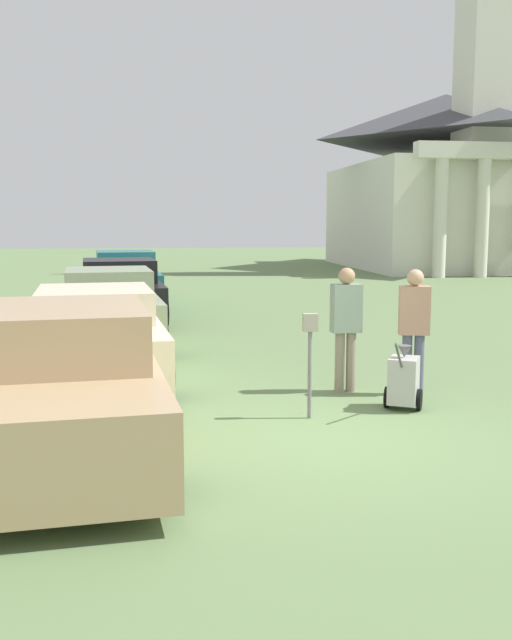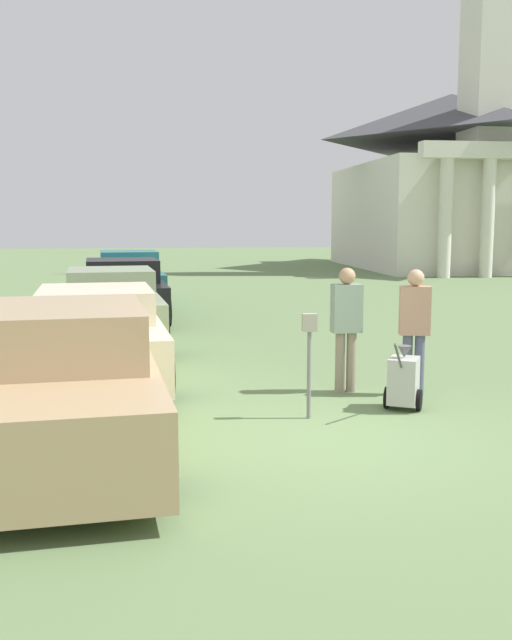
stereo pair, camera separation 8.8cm
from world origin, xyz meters
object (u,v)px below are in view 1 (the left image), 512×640
object	(u,v)px
parked_car_cream	(95,336)
church	(448,162)
parking_meter	(310,345)
person_worker	(346,321)
parked_car_black	(119,292)
parked_car_teal	(125,280)
parked_car_tan	(67,383)
parked_car_sage	(109,309)
equipment_cart	(404,380)
person_supervisor	(414,323)

from	to	relation	value
parked_car_cream	church	distance (m)	30.23
parking_meter	person_worker	xyz separation A→B (m)	(0.80, 1.32, 0.11)
parked_car_cream	parked_car_black	size ratio (longest dim) A/B	1.04
parked_car_teal	parking_meter	xyz separation A→B (m)	(2.83, -12.72, 0.19)
parked_car_black	person_worker	bearing A→B (deg)	-71.65
parked_car_tan	parked_car_sage	bearing A→B (deg)	84.36
person_worker	equipment_cart	distance (m)	1.33
parked_car_black	equipment_cart	world-z (taller)	parked_car_black
equipment_cart	parking_meter	bearing A→B (deg)	-140.83
parked_car_sage	parked_car_teal	distance (m)	7.00
parking_meter	person_supervisor	bearing A→B (deg)	30.80
parked_car_sage	parked_car_black	xyz separation A→B (m)	(0.00, 3.75, -0.01)
church	parked_car_sage	bearing A→B (deg)	-126.05
church	person_worker	bearing A→B (deg)	-115.15
parked_car_sage	equipment_cart	size ratio (longest dim) A/B	4.80
person_worker	parked_car_cream	bearing A→B (deg)	-24.17
parked_car_sage	person_worker	xyz separation A→B (m)	(3.63, -4.40, 0.31)
parked_car_tan	parked_car_teal	size ratio (longest dim) A/B	1.10
person_worker	equipment_cart	size ratio (longest dim) A/B	1.80
parked_car_tan	person_supervisor	size ratio (longest dim) A/B	2.95
person_worker	church	bearing A→B (deg)	-119.51
parked_car_black	person_supervisor	world-z (taller)	person_supervisor
parked_car_tan	equipment_cart	distance (m)	4.28
parked_car_black	parked_car_teal	size ratio (longest dim) A/B	1.02
parked_car_tan	parked_car_black	world-z (taller)	parked_car_tan
parked_car_cream	equipment_cart	xyz separation A→B (m)	(4.13, -2.36, -0.30)
parked_car_teal	parked_car_black	bearing A→B (deg)	-95.65
equipment_cart	parked_car_black	bearing A→B (deg)	141.84
parked_car_sage	parked_car_black	distance (m)	3.75
parked_car_cream	parked_car_sage	distance (m)	3.10
person_supervisor	parked_car_cream	bearing A→B (deg)	-6.38
parked_car_sage	parked_car_cream	bearing A→B (deg)	-95.64
parked_car_sage	parking_meter	world-z (taller)	parked_car_sage
person_supervisor	parked_car_black	bearing A→B (deg)	-48.65
parked_car_cream	parked_car_black	bearing A→B (deg)	84.35
person_worker	church	world-z (taller)	church
parked_car_sage	parked_car_black	bearing A→B (deg)	84.34
parked_car_cream	church	size ratio (longest dim) A/B	0.20
parked_car_tan	parked_car_sage	distance (m)	6.53
church	parked_car_cream	bearing A→B (deg)	-122.55
parked_car_tan	person_worker	distance (m)	4.22
parked_car_tan	parked_car_cream	bearing A→B (deg)	84.36
parking_meter	equipment_cart	xyz separation A→B (m)	(1.31, 0.27, -0.53)
person_supervisor	parked_car_tan	bearing A→B (deg)	35.14
parked_car_black	parked_car_sage	bearing A→B (deg)	-95.66
parked_car_cream	parked_car_sage	world-z (taller)	parked_car_sage
parked_car_cream	parking_meter	xyz separation A→B (m)	(2.83, -2.62, 0.24)
parked_car_black	equipment_cart	xyz separation A→B (m)	(4.13, -9.20, -0.32)
parked_car_tan	person_supervisor	bearing A→B (deg)	16.33
equipment_cart	church	world-z (taller)	church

